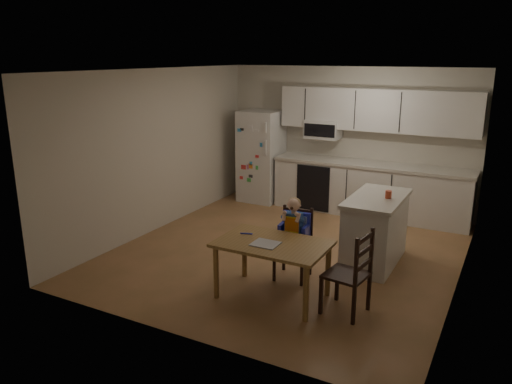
{
  "coord_description": "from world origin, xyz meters",
  "views": [
    {
      "loc": [
        2.7,
        -6.02,
        2.7
      ],
      "look_at": [
        -0.13,
        -0.72,
        1.04
      ],
      "focal_mm": 35.0,
      "sensor_mm": 36.0,
      "label": 1
    }
  ],
  "objects_px": {
    "refrigerator": "(261,156)",
    "chair_side": "(355,268)",
    "kitchen_island": "(375,230)",
    "dining_table": "(273,250)",
    "red_cup": "(388,194)",
    "chair_booster": "(294,229)"
  },
  "relations": [
    {
      "from": "kitchen_island",
      "to": "dining_table",
      "type": "height_order",
      "value": "kitchen_island"
    },
    {
      "from": "dining_table",
      "to": "chair_booster",
      "type": "xyz_separation_m",
      "value": [
        -0.0,
        0.61,
        0.05
      ]
    },
    {
      "from": "refrigerator",
      "to": "chair_side",
      "type": "relative_size",
      "value": 1.79
    },
    {
      "from": "chair_booster",
      "to": "chair_side",
      "type": "height_order",
      "value": "chair_booster"
    },
    {
      "from": "dining_table",
      "to": "chair_booster",
      "type": "bearing_deg",
      "value": 90.38
    },
    {
      "from": "red_cup",
      "to": "chair_side",
      "type": "distance_m",
      "value": 1.53
    },
    {
      "from": "refrigerator",
      "to": "chair_side",
      "type": "distance_m",
      "value": 4.5
    },
    {
      "from": "kitchen_island",
      "to": "red_cup",
      "type": "distance_m",
      "value": 0.52
    },
    {
      "from": "kitchen_island",
      "to": "chair_side",
      "type": "xyz_separation_m",
      "value": [
        0.18,
        -1.47,
        0.07
      ]
    },
    {
      "from": "kitchen_island",
      "to": "chair_booster",
      "type": "height_order",
      "value": "chair_booster"
    },
    {
      "from": "refrigerator",
      "to": "dining_table",
      "type": "bearing_deg",
      "value": -60.61
    },
    {
      "from": "chair_booster",
      "to": "kitchen_island",
      "type": "bearing_deg",
      "value": 44.07
    },
    {
      "from": "red_cup",
      "to": "chair_booster",
      "type": "height_order",
      "value": "chair_booster"
    },
    {
      "from": "chair_booster",
      "to": "red_cup",
      "type": "bearing_deg",
      "value": 39.23
    },
    {
      "from": "chair_booster",
      "to": "chair_side",
      "type": "distance_m",
      "value": 1.11
    },
    {
      "from": "red_cup",
      "to": "chair_side",
      "type": "height_order",
      "value": "red_cup"
    },
    {
      "from": "kitchen_island",
      "to": "chair_side",
      "type": "distance_m",
      "value": 1.49
    },
    {
      "from": "kitchen_island",
      "to": "chair_booster",
      "type": "relative_size",
      "value": 1.2
    },
    {
      "from": "kitchen_island",
      "to": "dining_table",
      "type": "bearing_deg",
      "value": -116.88
    },
    {
      "from": "red_cup",
      "to": "refrigerator",
      "type": "bearing_deg",
      "value": 145.58
    },
    {
      "from": "refrigerator",
      "to": "kitchen_island",
      "type": "bearing_deg",
      "value": -35.73
    },
    {
      "from": "refrigerator",
      "to": "kitchen_island",
      "type": "distance_m",
      "value": 3.37
    }
  ]
}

